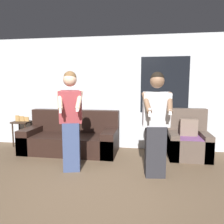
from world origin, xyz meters
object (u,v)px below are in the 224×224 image
couch (71,138)px  side_table (22,126)px  person_left (71,120)px  armchair (188,141)px  person_right (156,124)px

couch → side_table: size_ratio=2.76×
couch → person_left: size_ratio=1.20×
couch → armchair: size_ratio=2.11×
person_right → couch: bearing=149.0°
side_table → person_left: bearing=-37.2°
couch → side_table: 1.44m
armchair → person_right: (-0.74, -1.17, 0.57)m
couch → armchair: armchair is taller
person_left → couch: bearing=109.9°
couch → person_right: person_right is taller
side_table → person_right: (3.29, -1.39, 0.38)m
armchair → person_right: bearing=-122.5°
armchair → side_table: armchair is taller
couch → armchair: bearing=0.6°
couch → person_right: bearing=-31.0°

